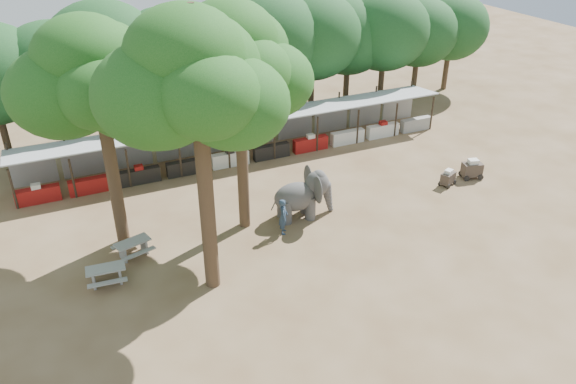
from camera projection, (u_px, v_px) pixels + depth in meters
name	position (u px, v px, depth m)	size (l,w,h in m)	color
ground	(353.00, 275.00, 25.43)	(100.00, 100.00, 0.00)	brown
vendor_stalls	(245.00, 139.00, 35.89)	(28.00, 2.99, 2.80)	#9B9EA2
yard_tree_left	(93.00, 80.00, 23.90)	(7.10, 6.90, 11.02)	#332316
yard_tree_center	(192.00, 82.00, 20.50)	(7.10, 6.90, 12.04)	#332316
yard_tree_back	(234.00, 62.00, 25.10)	(7.10, 6.90, 11.36)	#332316
backdrop_trees	(216.00, 52.00, 37.91)	(46.46, 5.95, 8.33)	#332316
elephant	(303.00, 195.00, 29.29)	(3.40, 2.59, 2.58)	#3D3B3B
handler	(283.00, 216.00, 28.03)	(0.69, 0.46, 1.92)	#26384C
picnic_table_near	(106.00, 273.00, 24.63)	(1.79, 1.64, 0.84)	gray
picnic_table_far	(133.00, 246.00, 26.47)	(1.96, 1.85, 0.82)	gray
cart_front	(448.00, 177.00, 32.75)	(1.19, 1.01, 0.99)	#322821
cart_back	(472.00, 169.00, 33.49)	(1.41, 1.10, 1.22)	#322821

